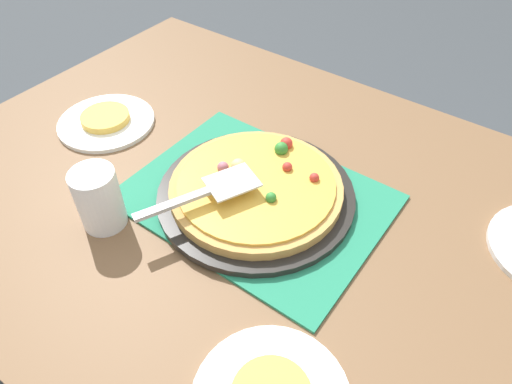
{
  "coord_description": "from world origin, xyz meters",
  "views": [
    {
      "loc": [
        -0.38,
        0.52,
        1.4
      ],
      "look_at": [
        0.0,
        0.0,
        0.77
      ],
      "focal_mm": 32.83,
      "sensor_mm": 36.0,
      "label": 1
    }
  ],
  "objects_px": {
    "plate_far_right": "(106,122)",
    "served_slice_right": "(105,117)",
    "cup_far": "(99,199)",
    "pizza": "(256,186)",
    "pizza_pan": "(256,195)",
    "pizza_server": "(208,191)"
  },
  "relations": [
    {
      "from": "pizza_pan",
      "to": "pizza",
      "type": "bearing_deg",
      "value": -73.41
    },
    {
      "from": "served_slice_right",
      "to": "pizza",
      "type": "bearing_deg",
      "value": -178.97
    },
    {
      "from": "pizza_pan",
      "to": "plate_far_right",
      "type": "distance_m",
      "value": 0.43
    },
    {
      "from": "cup_far",
      "to": "served_slice_right",
      "type": "bearing_deg",
      "value": -41.27
    },
    {
      "from": "pizza",
      "to": "cup_far",
      "type": "relative_size",
      "value": 2.75
    },
    {
      "from": "served_slice_right",
      "to": "plate_far_right",
      "type": "bearing_deg",
      "value": 0.0
    },
    {
      "from": "pizza_pan",
      "to": "cup_far",
      "type": "relative_size",
      "value": 3.17
    },
    {
      "from": "served_slice_right",
      "to": "pizza_server",
      "type": "bearing_deg",
      "value": 167.81
    },
    {
      "from": "pizza",
      "to": "plate_far_right",
      "type": "relative_size",
      "value": 1.5
    },
    {
      "from": "served_slice_right",
      "to": "pizza_server",
      "type": "relative_size",
      "value": 0.49
    },
    {
      "from": "served_slice_right",
      "to": "pizza_pan",
      "type": "bearing_deg",
      "value": -179.22
    },
    {
      "from": "pizza_pan",
      "to": "pizza_server",
      "type": "xyz_separation_m",
      "value": [
        0.04,
        0.09,
        0.06
      ]
    },
    {
      "from": "pizza",
      "to": "cup_far",
      "type": "height_order",
      "value": "cup_far"
    },
    {
      "from": "cup_far",
      "to": "pizza_pan",
      "type": "bearing_deg",
      "value": -132.16
    },
    {
      "from": "plate_far_right",
      "to": "served_slice_right",
      "type": "bearing_deg",
      "value": 0.0
    },
    {
      "from": "cup_far",
      "to": "pizza",
      "type": "bearing_deg",
      "value": -131.83
    },
    {
      "from": "pizza",
      "to": "served_slice_right",
      "type": "relative_size",
      "value": 3.0
    },
    {
      "from": "pizza_pan",
      "to": "cup_far",
      "type": "distance_m",
      "value": 0.29
    },
    {
      "from": "pizza",
      "to": "pizza_server",
      "type": "bearing_deg",
      "value": 65.82
    },
    {
      "from": "pizza_pan",
      "to": "plate_far_right",
      "type": "height_order",
      "value": "pizza_pan"
    },
    {
      "from": "pizza",
      "to": "served_slice_right",
      "type": "distance_m",
      "value": 0.42
    },
    {
      "from": "pizza",
      "to": "cup_far",
      "type": "distance_m",
      "value": 0.29
    }
  ]
}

